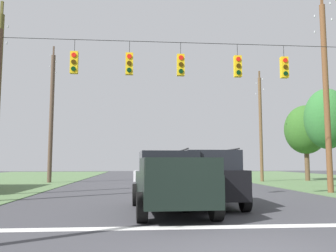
% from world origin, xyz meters
% --- Properties ---
extents(stop_bar_stripe, '(13.12, 0.45, 0.01)m').
position_xyz_m(stop_bar_stripe, '(0.00, 2.51, 0.00)').
color(stop_bar_stripe, white).
rests_on(stop_bar_stripe, ground).
extents(lane_dash_0, '(2.50, 0.15, 0.01)m').
position_xyz_m(lane_dash_0, '(0.00, 8.51, 0.00)').
color(lane_dash_0, white).
rests_on(lane_dash_0, ground).
extents(lane_dash_1, '(2.50, 0.15, 0.01)m').
position_xyz_m(lane_dash_1, '(0.00, 15.73, 0.00)').
color(lane_dash_1, white).
rests_on(lane_dash_1, ground).
extents(lane_dash_2, '(2.50, 0.15, 0.01)m').
position_xyz_m(lane_dash_2, '(0.00, 20.55, 0.00)').
color(lane_dash_2, white).
rests_on(lane_dash_2, ground).
extents(overhead_signal_span, '(16.14, 0.31, 7.19)m').
position_xyz_m(overhead_signal_span, '(0.10, 8.74, 4.13)').
color(overhead_signal_span, brown).
rests_on(overhead_signal_span, ground).
extents(pickup_truck, '(2.48, 5.49, 1.95)m').
position_xyz_m(pickup_truck, '(-0.86, 5.24, 0.97)').
color(pickup_truck, black).
rests_on(pickup_truck, ground).
extents(suv_black, '(2.28, 4.83, 2.05)m').
position_xyz_m(suv_black, '(0.62, 6.68, 1.06)').
color(suv_black, black).
rests_on(suv_black, ground).
extents(distant_car_crossing_white, '(4.38, 2.19, 1.52)m').
position_xyz_m(distant_car_crossing_white, '(0.00, 17.88, 0.79)').
color(distant_car_crossing_white, silver).
rests_on(distant_car_crossing_white, ground).
extents(utility_pole_mid_right, '(0.30, 1.84, 10.76)m').
position_xyz_m(utility_pole_mid_right, '(8.06, 11.45, 5.35)').
color(utility_pole_mid_right, brown).
rests_on(utility_pole_mid_right, ground).
extents(utility_pole_far_right, '(0.26, 1.98, 9.27)m').
position_xyz_m(utility_pole_far_right, '(8.26, 22.12, 4.69)').
color(utility_pole_far_right, brown).
rests_on(utility_pole_far_right, ground).
extents(utility_pole_far_left, '(0.33, 1.98, 10.93)m').
position_xyz_m(utility_pole_far_left, '(-8.78, 22.07, 5.35)').
color(utility_pole_far_left, brown).
rests_on(utility_pole_far_left, ground).
extents(tree_roadside_far_right, '(2.92, 2.92, 6.52)m').
position_xyz_m(tree_roadside_far_right, '(10.68, 16.15, 4.47)').
color(tree_roadside_far_right, brown).
rests_on(tree_roadside_far_right, ground).
extents(tree_roadside_left, '(3.60, 3.60, 6.53)m').
position_xyz_m(tree_roadside_left, '(12.58, 22.98, 4.39)').
color(tree_roadside_left, brown).
rests_on(tree_roadside_left, ground).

